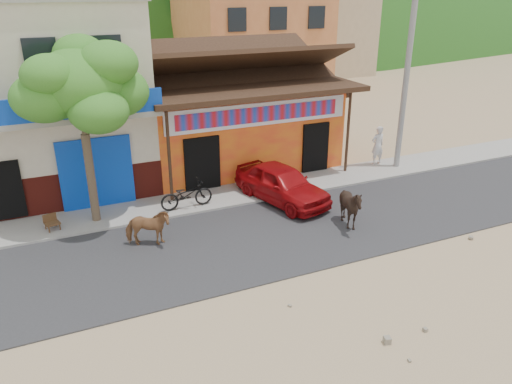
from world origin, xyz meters
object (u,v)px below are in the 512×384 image
(cafe_chair_right, at_px, (51,217))
(red_car, at_px, (282,184))
(utility_pole, at_px, (407,74))
(cow_tan, at_px, (148,228))
(cow_dark, at_px, (351,207))
(pedestrian, at_px, (378,145))
(scooter, at_px, (186,195))
(tree, at_px, (85,134))

(cafe_chair_right, bearing_deg, red_car, -21.47)
(utility_pole, height_order, red_car, utility_pole)
(cow_tan, bearing_deg, cow_dark, -83.17)
(cow_tan, distance_m, cafe_chair_right, 3.43)
(utility_pole, relative_size, cow_tan, 5.69)
(pedestrian, height_order, cafe_chair_right, pedestrian)
(utility_pole, xyz_separation_m, cow_dark, (-5.17, -4.04, -3.36))
(cafe_chair_right, bearing_deg, pedestrian, -11.48)
(cow_dark, relative_size, cafe_chair_right, 1.56)
(cafe_chair_right, bearing_deg, cow_dark, -37.63)
(cow_tan, relative_size, cow_dark, 0.98)
(utility_pole, relative_size, cafe_chair_right, 8.64)
(scooter, relative_size, pedestrian, 1.11)
(tree, xyz_separation_m, pedestrian, (12.15, 0.79, -2.14))
(red_car, height_order, pedestrian, pedestrian)
(utility_pole, bearing_deg, cafe_chair_right, -178.44)
(cow_tan, height_order, scooter, cow_tan)
(scooter, xyz_separation_m, cafe_chair_right, (-4.50, 0.12, -0.04))
(utility_pole, height_order, scooter, utility_pole)
(utility_pole, height_order, cow_dark, utility_pole)
(cow_tan, height_order, pedestrian, pedestrian)
(utility_pole, distance_m, cafe_chair_right, 14.64)
(cow_dark, relative_size, scooter, 0.76)
(tree, distance_m, pedestrian, 12.36)
(tree, distance_m, utility_pole, 12.84)
(red_car, bearing_deg, tree, 156.19)
(utility_pole, xyz_separation_m, cafe_chair_right, (-14.20, -0.39, -3.54))
(tree, relative_size, cafe_chair_right, 6.48)
(tree, relative_size, utility_pole, 0.75)
(red_car, distance_m, pedestrian, 5.90)
(cow_dark, bearing_deg, utility_pole, 94.47)
(cow_tan, xyz_separation_m, cow_dark, (6.38, -1.46, 0.13))
(cafe_chair_right, bearing_deg, tree, -7.98)
(red_car, bearing_deg, cow_tan, 179.50)
(tree, distance_m, cow_dark, 8.86)
(tree, bearing_deg, utility_pole, 0.90)
(cow_dark, xyz_separation_m, red_car, (-1.10, 2.84, -0.02))
(utility_pole, relative_size, cow_dark, 5.56)
(cow_tan, height_order, cow_dark, cow_dark)
(scooter, bearing_deg, pedestrian, -85.20)
(tree, height_order, utility_pole, utility_pole)
(cow_dark, bearing_deg, cafe_chair_right, -145.51)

